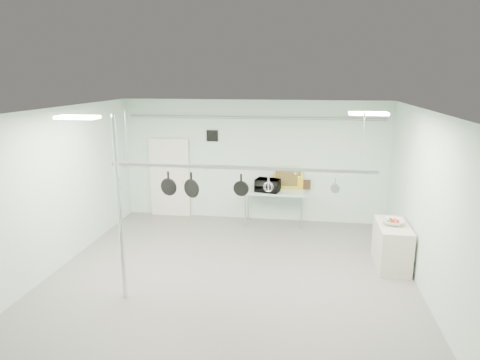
% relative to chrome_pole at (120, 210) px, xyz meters
% --- Properties ---
extents(floor, '(8.00, 8.00, 0.00)m').
position_rel_chrome_pole_xyz_m(floor, '(1.70, 0.60, -1.60)').
color(floor, gray).
rests_on(floor, ground).
extents(ceiling, '(7.00, 8.00, 0.02)m').
position_rel_chrome_pole_xyz_m(ceiling, '(1.70, 0.60, 1.59)').
color(ceiling, silver).
rests_on(ceiling, back_wall).
extents(back_wall, '(7.00, 0.02, 3.20)m').
position_rel_chrome_pole_xyz_m(back_wall, '(1.70, 4.59, 0.00)').
color(back_wall, silver).
rests_on(back_wall, floor).
extents(right_wall, '(0.02, 8.00, 3.20)m').
position_rel_chrome_pole_xyz_m(right_wall, '(5.19, 0.60, 0.00)').
color(right_wall, silver).
rests_on(right_wall, floor).
extents(door, '(1.10, 0.10, 2.20)m').
position_rel_chrome_pole_xyz_m(door, '(-0.60, 4.54, -0.55)').
color(door, silver).
rests_on(door, floor).
extents(wall_vent, '(0.30, 0.04, 0.30)m').
position_rel_chrome_pole_xyz_m(wall_vent, '(0.60, 4.57, 0.65)').
color(wall_vent, black).
rests_on(wall_vent, back_wall).
extents(conduit_pipe, '(6.60, 0.07, 0.07)m').
position_rel_chrome_pole_xyz_m(conduit_pipe, '(1.70, 4.50, 1.15)').
color(conduit_pipe, gray).
rests_on(conduit_pipe, back_wall).
extents(chrome_pole, '(0.08, 0.08, 3.20)m').
position_rel_chrome_pole_xyz_m(chrome_pole, '(0.00, 0.00, 0.00)').
color(chrome_pole, silver).
rests_on(chrome_pole, floor).
extents(prep_table, '(1.60, 0.70, 0.91)m').
position_rel_chrome_pole_xyz_m(prep_table, '(2.30, 4.20, -0.77)').
color(prep_table, silver).
rests_on(prep_table, floor).
extents(side_cabinet, '(0.60, 1.20, 0.90)m').
position_rel_chrome_pole_xyz_m(side_cabinet, '(4.85, 2.00, -1.15)').
color(side_cabinet, beige).
rests_on(side_cabinet, floor).
extents(pot_rack, '(4.80, 0.06, 1.00)m').
position_rel_chrome_pole_xyz_m(pot_rack, '(1.90, 0.90, 0.63)').
color(pot_rack, '#B7B7BC').
rests_on(pot_rack, ceiling).
extents(light_panel_left, '(0.65, 0.30, 0.05)m').
position_rel_chrome_pole_xyz_m(light_panel_left, '(-0.50, -0.20, 1.56)').
color(light_panel_left, white).
rests_on(light_panel_left, ceiling).
extents(light_panel_right, '(0.65, 0.30, 0.05)m').
position_rel_chrome_pole_xyz_m(light_panel_right, '(4.10, 1.20, 1.56)').
color(light_panel_right, white).
rests_on(light_panel_right, ceiling).
extents(microwave, '(0.67, 0.53, 0.33)m').
position_rel_chrome_pole_xyz_m(microwave, '(2.13, 4.11, -0.53)').
color(microwave, black).
rests_on(microwave, prep_table).
extents(coffee_canister, '(0.18, 0.18, 0.20)m').
position_rel_chrome_pole_xyz_m(coffee_canister, '(2.16, 4.09, -0.59)').
color(coffee_canister, white).
rests_on(coffee_canister, prep_table).
extents(painting_large, '(0.78, 0.14, 0.58)m').
position_rel_chrome_pole_xyz_m(painting_large, '(2.63, 4.50, -0.41)').
color(painting_large, yellow).
rests_on(painting_large, prep_table).
extents(painting_small, '(0.30, 0.08, 0.25)m').
position_rel_chrome_pole_xyz_m(painting_small, '(3.07, 4.50, -0.57)').
color(painting_small, '#352412').
rests_on(painting_small, prep_table).
extents(fruit_bowl, '(0.49, 0.49, 0.10)m').
position_rel_chrome_pole_xyz_m(fruit_bowl, '(4.83, 2.00, -0.65)').
color(fruit_bowl, silver).
rests_on(fruit_bowl, side_cabinet).
extents(skillet_left, '(0.33, 0.13, 0.44)m').
position_rel_chrome_pole_xyz_m(skillet_left, '(0.57, 0.90, 0.26)').
color(skillet_left, black).
rests_on(skillet_left, pot_rack).
extents(skillet_mid, '(0.34, 0.21, 0.48)m').
position_rel_chrome_pole_xyz_m(skillet_mid, '(1.01, 0.90, 0.25)').
color(skillet_mid, black).
rests_on(skillet_mid, pot_rack).
extents(skillet_right, '(0.28, 0.08, 0.39)m').
position_rel_chrome_pole_xyz_m(skillet_right, '(1.93, 0.90, 0.29)').
color(skillet_right, black).
rests_on(skillet_right, pot_rack).
extents(whisk, '(0.19, 0.19, 0.31)m').
position_rel_chrome_pole_xyz_m(whisk, '(2.42, 0.90, 0.33)').
color(whisk, '#BCBBC0').
rests_on(whisk, pot_rack).
extents(grater, '(0.10, 0.04, 0.24)m').
position_rel_chrome_pole_xyz_m(grater, '(2.98, 0.90, 0.36)').
color(grater, gold).
rests_on(grater, pot_rack).
extents(saucepan, '(0.16, 0.09, 0.27)m').
position_rel_chrome_pole_xyz_m(saucepan, '(3.58, 0.90, 0.35)').
color(saucepan, '#B0B1B5').
rests_on(saucepan, pot_rack).
extents(fruit_cluster, '(0.24, 0.24, 0.09)m').
position_rel_chrome_pole_xyz_m(fruit_cluster, '(4.83, 2.00, -0.61)').
color(fruit_cluster, '#B21027').
rests_on(fruit_cluster, fruit_bowl).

